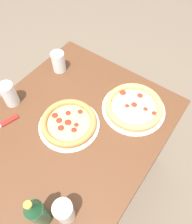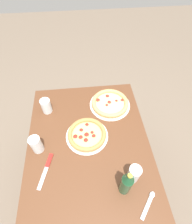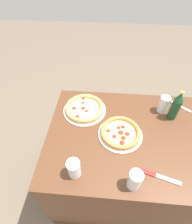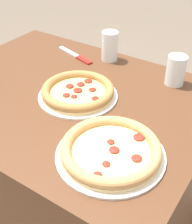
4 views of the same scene
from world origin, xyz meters
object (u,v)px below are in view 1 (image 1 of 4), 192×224
(glass_water, at_px, (10,95))
(glass_red_wine, at_px, (59,63))
(glass_mango_juice, at_px, (65,212))
(beer_bottle, at_px, (37,213))
(pizza_veggie, at_px, (134,107))
(pizza_salami, at_px, (69,123))

(glass_water, xyz_separation_m, glass_red_wine, (-0.32, 0.04, -0.01))
(glass_mango_juice, height_order, glass_water, same)
(glass_water, relative_size, beer_bottle, 0.54)
(glass_mango_juice, height_order, beer_bottle, beer_bottle)
(glass_mango_juice, xyz_separation_m, beer_bottle, (0.06, -0.06, 0.06))
(glass_red_wine, bearing_deg, pizza_veggie, 90.75)
(pizza_salami, bearing_deg, glass_red_wine, -131.84)
(pizza_salami, bearing_deg, glass_water, -78.77)
(pizza_veggie, relative_size, beer_bottle, 1.32)
(pizza_salami, xyz_separation_m, glass_red_wine, (-0.26, -0.29, 0.03))
(pizza_salami, distance_m, glass_water, 0.33)
(pizza_salami, relative_size, glass_mango_juice, 2.25)
(glass_red_wine, distance_m, beer_bottle, 0.78)
(glass_red_wine, relative_size, beer_bottle, 0.49)
(glass_mango_juice, relative_size, glass_red_wine, 1.11)
(pizza_salami, bearing_deg, beer_bottle, 26.64)
(glass_water, distance_m, beer_bottle, 0.60)
(pizza_salami, relative_size, glass_red_wine, 2.50)
(pizza_salami, relative_size, glass_water, 2.26)
(pizza_salami, xyz_separation_m, beer_bottle, (0.37, 0.18, 0.09))
(pizza_veggie, distance_m, beer_bottle, 0.64)
(pizza_veggie, relative_size, glass_water, 2.46)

